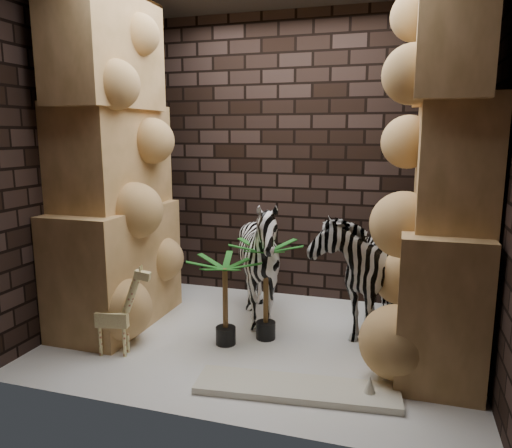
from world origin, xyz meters
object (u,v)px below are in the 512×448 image
(zebra_right, at_px, (361,258))
(surfboard, at_px, (296,389))
(palm_back, at_px, (225,301))
(palm_front, at_px, (266,290))
(giraffe_toy, at_px, (112,309))
(zebra_left, at_px, (261,268))

(zebra_right, xyz_separation_m, surfboard, (-0.30, -1.25, -0.65))
(palm_back, bearing_deg, palm_front, 35.42)
(zebra_right, height_order, palm_front, zebra_right)
(giraffe_toy, bearing_deg, palm_back, 17.25)
(giraffe_toy, relative_size, surfboard, 0.55)
(zebra_left, distance_m, palm_front, 0.31)
(zebra_right, xyz_separation_m, palm_front, (-0.75, -0.46, -0.23))
(giraffe_toy, xyz_separation_m, palm_back, (0.80, 0.44, -0.00))
(zebra_left, xyz_separation_m, surfboard, (0.57, -1.05, -0.53))
(giraffe_toy, xyz_separation_m, palm_front, (1.09, 0.65, 0.06))
(palm_front, bearing_deg, zebra_left, 115.93)
(palm_back, relative_size, surfboard, 0.54)
(palm_front, bearing_deg, palm_back, -144.58)
(zebra_left, distance_m, palm_back, 0.52)
(zebra_right, relative_size, palm_front, 1.53)
(zebra_right, height_order, surfboard, zebra_right)
(zebra_right, bearing_deg, palm_front, -141.60)
(zebra_left, height_order, giraffe_toy, zebra_left)
(surfboard, bearing_deg, zebra_left, 112.45)
(palm_front, height_order, surfboard, palm_front)
(zebra_left, height_order, palm_front, zebra_left)
(giraffe_toy, bearing_deg, zebra_right, 19.13)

